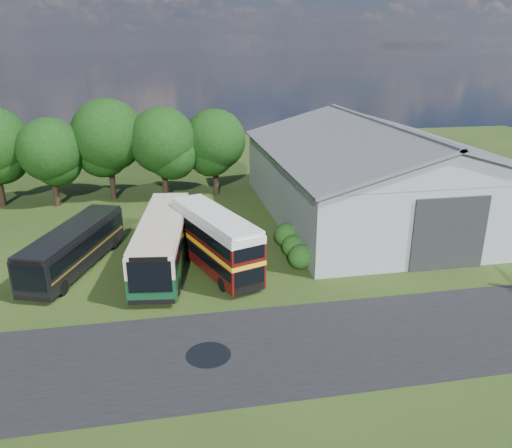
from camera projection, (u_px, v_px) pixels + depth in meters
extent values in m
plane|color=#203310|center=(231.00, 320.00, 27.10)|extent=(120.00, 120.00, 0.00)
cube|color=black|center=(298.00, 345.00, 24.85)|extent=(60.00, 8.00, 0.02)
cylinder|color=black|center=(208.00, 355.00, 24.06)|extent=(2.20, 2.20, 0.01)
cube|color=gray|center=(374.00, 183.00, 43.59)|extent=(18.00, 24.00, 5.50)
cube|color=#2D3033|center=(449.00, 234.00, 32.51)|extent=(5.20, 0.18, 5.00)
cylinder|color=black|center=(0.00, 188.00, 46.03)|extent=(0.56, 0.56, 3.42)
cylinder|color=black|center=(56.00, 190.00, 46.04)|extent=(0.56, 0.56, 3.06)
sphere|color=black|center=(50.00, 150.00, 44.78)|extent=(5.78, 5.78, 5.78)
cylinder|color=black|center=(112.00, 181.00, 48.03)|extent=(0.56, 0.56, 3.60)
sphere|color=black|center=(108.00, 135.00, 46.54)|extent=(6.80, 6.80, 6.80)
cylinder|color=black|center=(165.00, 182.00, 48.03)|extent=(0.56, 0.56, 3.31)
sphere|color=black|center=(163.00, 141.00, 46.66)|extent=(6.26, 6.26, 6.26)
cylinder|color=black|center=(216.00, 179.00, 49.66)|extent=(0.56, 0.56, 3.17)
sphere|color=black|center=(215.00, 140.00, 48.36)|extent=(5.98, 5.98, 5.98)
sphere|color=#194714|center=(300.00, 267.00, 33.63)|extent=(1.70, 1.70, 1.70)
sphere|color=#194714|center=(293.00, 256.00, 35.48)|extent=(1.60, 1.60, 1.60)
sphere|color=#194714|center=(286.00, 245.00, 37.33)|extent=(1.80, 1.80, 1.80)
cube|color=#0F391E|center=(163.00, 240.00, 33.28)|extent=(4.39, 12.49, 3.04)
cube|color=#490C0A|center=(215.00, 240.00, 32.64)|extent=(5.28, 9.44, 3.68)
cube|color=black|center=(74.00, 247.00, 32.91)|extent=(5.76, 10.60, 2.59)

